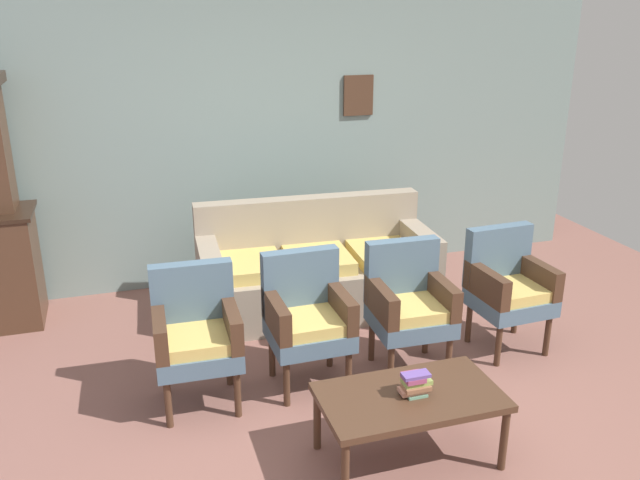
# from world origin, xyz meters

# --- Properties ---
(ground_plane) EXTENTS (7.68, 7.68, 0.00)m
(ground_plane) POSITION_xyz_m (0.00, 0.00, 0.00)
(ground_plane) COLOR #84564C
(wall_back_with_decor) EXTENTS (6.40, 0.09, 2.70)m
(wall_back_with_decor) POSITION_xyz_m (0.00, 2.63, 1.35)
(wall_back_with_decor) COLOR gray
(wall_back_with_decor) RESTS_ON ground
(floral_couch) EXTENTS (1.96, 0.90, 0.90)m
(floral_couch) POSITION_xyz_m (0.24, 1.75, 0.33)
(floral_couch) COLOR gray
(floral_couch) RESTS_ON ground
(armchair_by_doorway) EXTENTS (0.54, 0.51, 0.90)m
(armchair_by_doorway) POSITION_xyz_m (-0.88, 0.65, 0.50)
(armchair_by_doorway) COLOR slate
(armchair_by_doorway) RESTS_ON ground
(armchair_row_middle) EXTENTS (0.53, 0.50, 0.90)m
(armchair_row_middle) POSITION_xyz_m (-0.16, 0.67, 0.50)
(armchair_row_middle) COLOR slate
(armchair_row_middle) RESTS_ON ground
(armchair_near_cabinet) EXTENTS (0.54, 0.51, 0.90)m
(armchair_near_cabinet) POSITION_xyz_m (0.57, 0.65, 0.50)
(armchair_near_cabinet) COLOR slate
(armchair_near_cabinet) RESTS_ON ground
(armchair_near_couch_end) EXTENTS (0.55, 0.52, 0.90)m
(armchair_near_couch_end) POSITION_xyz_m (1.39, 0.71, 0.50)
(armchair_near_couch_end) COLOR slate
(armchair_near_couch_end) RESTS_ON ground
(coffee_table) EXTENTS (1.00, 0.56, 0.42)m
(coffee_table) POSITION_xyz_m (0.15, -0.28, 0.38)
(coffee_table) COLOR #472D1E
(coffee_table) RESTS_ON ground
(book_stack_on_table) EXTENTS (0.18, 0.12, 0.14)m
(book_stack_on_table) POSITION_xyz_m (0.17, -0.30, 0.49)
(book_stack_on_table) COLOR #6FA385
(book_stack_on_table) RESTS_ON coffee_table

